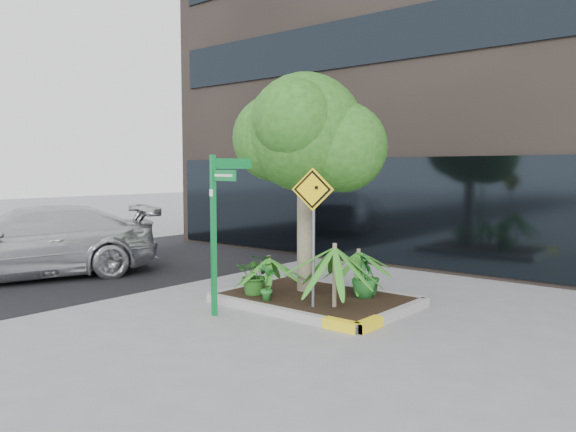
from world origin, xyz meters
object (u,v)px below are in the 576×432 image
Objects in this scene: tree at (305,133)px; street_sign_post at (218,217)px; cattle_sign at (313,213)px; parked_car at (29,243)px.

tree is 2.43m from street_sign_post.
cattle_sign is at bearing 54.76° from street_sign_post.
cattle_sign is at bearing 34.91° from parked_car.
parked_car is at bearing 169.94° from cattle_sign.
parked_car is 2.39× the size of cattle_sign.
street_sign_post is at bearing -98.87° from tree.
street_sign_post reaches higher than cattle_sign.
street_sign_post is 1.16× the size of cattle_sign.
street_sign_post is (-0.30, -1.93, -1.44)m from tree.
parked_car is 2.07× the size of street_sign_post.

